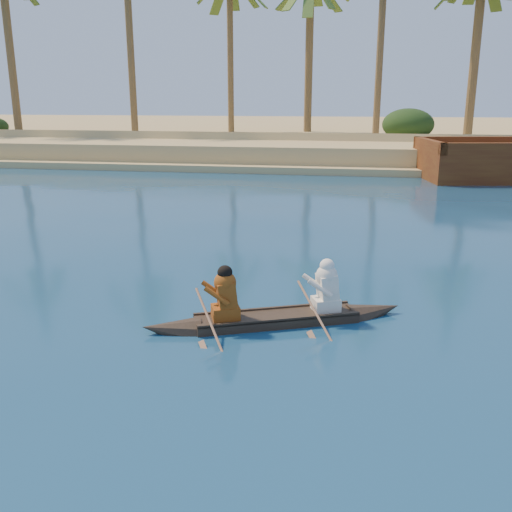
# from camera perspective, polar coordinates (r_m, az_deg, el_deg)

# --- Properties ---
(ground) EXTENTS (160.00, 160.00, 0.00)m
(ground) POSITION_cam_1_polar(r_m,az_deg,el_deg) (8.50, 24.04, -13.02)
(ground) COLOR navy
(ground) RESTS_ON ground
(sandy_embankment) EXTENTS (150.00, 51.00, 1.50)m
(sandy_embankment) POSITION_cam_1_polar(r_m,az_deg,el_deg) (54.29, 12.57, 11.73)
(sandy_embankment) COLOR tan
(sandy_embankment) RESTS_ON ground
(palm_grove) EXTENTS (110.00, 14.00, 16.00)m
(palm_grove) POSITION_cam_1_polar(r_m,az_deg,el_deg) (42.51, 13.81, 20.77)
(palm_grove) COLOR #4B6322
(palm_grove) RESTS_ON ground
(shrub_cluster) EXTENTS (100.00, 6.00, 2.40)m
(shrub_cluster) POSITION_cam_1_polar(r_m,az_deg,el_deg) (38.90, 13.45, 11.26)
(shrub_cluster) COLOR #1C3212
(shrub_cluster) RESTS_ON ground
(canoe) EXTENTS (4.59, 2.40, 1.30)m
(canoe) POSITION_cam_1_polar(r_m,az_deg,el_deg) (10.11, 2.07, -5.42)
(canoe) COLOR #37281E
(canoe) RESTS_ON ground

